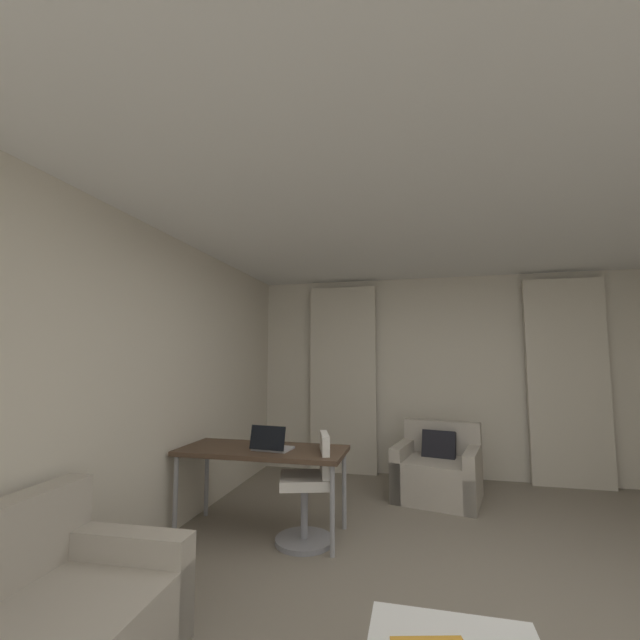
# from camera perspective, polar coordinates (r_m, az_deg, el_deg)

# --- Properties ---
(ground_plane) EXTENTS (12.00, 12.00, 0.00)m
(ground_plane) POSITION_cam_1_polar(r_m,az_deg,el_deg) (3.03, 23.27, -34.82)
(ground_plane) COLOR gray
(wall_window) EXTENTS (5.12, 0.06, 2.60)m
(wall_window) POSITION_cam_1_polar(r_m,az_deg,el_deg) (5.65, 17.43, -7.37)
(wall_window) COLOR beige
(wall_window) RESTS_ON ground
(wall_left) EXTENTS (0.06, 6.12, 2.60)m
(wall_left) POSITION_cam_1_polar(r_m,az_deg,el_deg) (3.37, -26.29, -8.43)
(wall_left) COLOR beige
(wall_left) RESTS_ON ground
(ceiling) EXTENTS (5.12, 6.12, 0.06)m
(ceiling) POSITION_cam_1_polar(r_m,az_deg,el_deg) (2.87, 21.15, 17.98)
(ceiling) COLOR white
(ceiling) RESTS_ON wall_left
(curtain_left_panel) EXTENTS (0.90, 0.06, 2.50)m
(curtain_left_panel) POSITION_cam_1_polar(r_m,az_deg,el_deg) (5.60, 3.22, -8.15)
(curtain_left_panel) COLOR beige
(curtain_left_panel) RESTS_ON ground
(curtain_right_panel) EXTENTS (0.90, 0.06, 2.50)m
(curtain_right_panel) POSITION_cam_1_polar(r_m,az_deg,el_deg) (5.79, 31.35, -7.26)
(curtain_right_panel) COLOR beige
(curtain_right_panel) RESTS_ON ground
(armchair) EXTENTS (1.01, 0.94, 0.79)m
(armchair) POSITION_cam_1_polar(r_m,az_deg,el_deg) (4.91, 16.21, -19.79)
(armchair) COLOR #B2A899
(armchair) RESTS_ON ground
(desk) EXTENTS (1.46, 0.63, 0.72)m
(desk) POSITION_cam_1_polar(r_m,az_deg,el_deg) (3.81, -8.03, -18.21)
(desk) COLOR #4C3828
(desk) RESTS_ON ground
(desk_chair) EXTENTS (0.50, 0.50, 0.88)m
(desk_chair) POSITION_cam_1_polar(r_m,az_deg,el_deg) (3.68, -1.53, -23.11)
(desk_chair) COLOR gray
(desk_chair) RESTS_ON ground
(laptop) EXTENTS (0.35, 0.28, 0.22)m
(laptop) POSITION_cam_1_polar(r_m,az_deg,el_deg) (3.70, -6.84, -16.97)
(laptop) COLOR #ADADB2
(laptop) RESTS_ON desk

